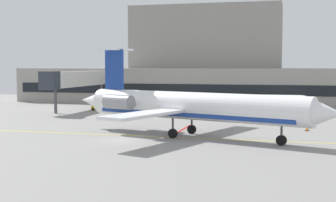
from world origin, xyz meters
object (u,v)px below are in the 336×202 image
Objects in this scene: pushback_tractor at (100,104)px; belt_loader at (237,107)px; fuel_tank at (281,102)px; regional_jet at (188,106)px; baggage_tug at (175,107)px.

belt_loader is (21.62, -0.81, -0.05)m from pushback_tractor.
fuel_tank is at bearing 35.15° from belt_loader.
pushback_tractor is 0.37× the size of fuel_tank.
regional_jet reaches higher than fuel_tank.
fuel_tank reaches higher than belt_loader.
fuel_tank is at bearing 20.81° from baggage_tug.
regional_jet reaches higher than belt_loader.
pushback_tractor is at bearing 169.74° from baggage_tug.
baggage_tug is 15.91m from fuel_tank.
regional_jet is 6.69× the size of baggage_tug.
regional_jet is 6.36× the size of belt_loader.
pushback_tractor is (-12.67, 2.29, 0.06)m from baggage_tug.
belt_loader is at bearing -144.85° from fuel_tank.
fuel_tank is at bearing 6.95° from pushback_tractor.
regional_jet reaches higher than baggage_tug.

